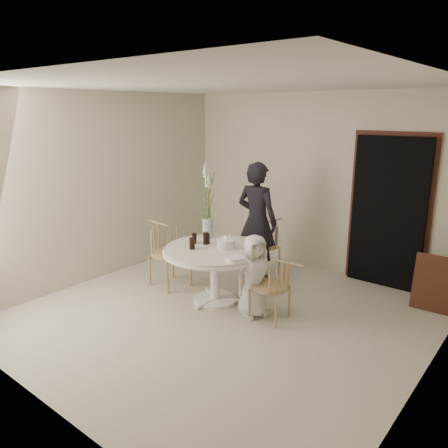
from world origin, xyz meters
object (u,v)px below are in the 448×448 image
Objects in this scene: chair_left at (164,245)px; chair_right at (278,282)px; girl at (257,221)px; boy at (254,276)px; chair_far at (268,239)px; flower_vase at (207,206)px; table at (215,256)px; birthday_cake at (226,244)px.

chair_right is at bearing -82.56° from chair_left.
girl is 1.30m from boy.
girl is (0.03, -0.35, 0.35)m from chair_far.
table is at bearing -38.72° from flower_vase.
table is at bearing -84.40° from chair_left.
table is 0.96m from chair_left.
girl reaches higher than chair_right.
flower_vase is (-0.29, -1.06, 0.65)m from chair_far.
table is at bearing 90.63° from girl.
flower_vase is at bearing 155.60° from birthday_cake.
chair_left is 0.88× the size of boy.
chair_far is at bearing -87.47° from girl.
girl reaches higher than chair_far.
flower_vase is at bearing 62.38° from girl.
birthday_cake is (1.07, 0.07, 0.21)m from chair_left.
boy is at bearing -11.61° from birthday_cake.
table is 0.22m from birthday_cake.
girl is (-0.99, 0.99, 0.37)m from chair_right.
table is at bearing -92.89° from chair_right.
chair_left is 0.52× the size of girl.
girl is 1.70× the size of boy.
boy is at bearing -18.10° from flower_vase.
chair_right is at bearing -11.70° from flower_vase.
girl is (0.90, 1.00, 0.29)m from chair_left.
birthday_cake is 0.22× the size of flower_vase.
boy is at bearing -1.77° from table.
birthday_cake is at bearing -98.66° from chair_right.
boy reaches higher than chair_right.
girl is 0.96m from birthday_cake.
table is 0.94m from chair_right.
chair_left reaches higher than table.
chair_right is 1.89m from chair_left.
girl is at bearing 57.57° from boy.
chair_right is 0.86× the size of chair_left.
table is at bearing -140.74° from birthday_cake.
boy is (0.69, -1.05, -0.36)m from girl.
birthday_cake is at bearing -72.30° from chair_far.
table is at bearing 112.30° from boy.
flower_vase reaches higher than chair_left.
chair_left reaches higher than chair_far.
chair_far is at bearing 99.02° from birthday_cake.
flower_vase is (-1.02, 0.33, 0.66)m from boy.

